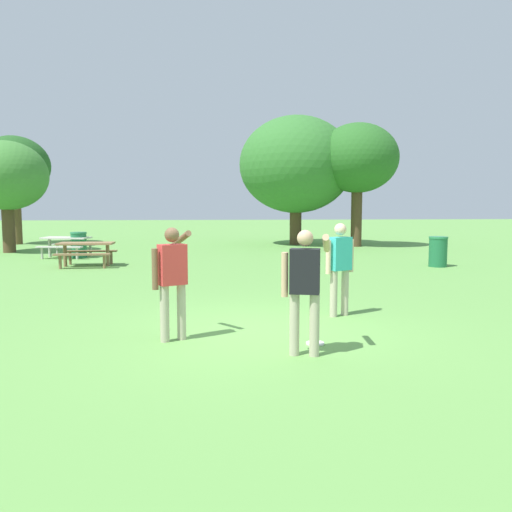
{
  "coord_description": "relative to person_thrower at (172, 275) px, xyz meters",
  "views": [
    {
      "loc": [
        -0.77,
        -7.69,
        1.96
      ],
      "look_at": [
        0.1,
        1.8,
        1.0
      ],
      "focal_mm": 35.71,
      "sensor_mm": 36.0,
      "label": 1
    }
  ],
  "objects": [
    {
      "name": "tree_tall_left",
      "position": [
        -9.06,
        19.14,
        2.88
      ],
      "size": [
        3.45,
        3.45,
        5.36
      ],
      "color": "brown",
      "rests_on": "ground"
    },
    {
      "name": "person_bystander",
      "position": [
        1.76,
        -0.9,
        0.0
      ],
      "size": [
        0.74,
        0.64,
        1.64
      ],
      "color": "#B7AD93",
      "rests_on": "ground"
    },
    {
      "name": "picnic_table_near",
      "position": [
        -3.38,
        9.28,
        -0.4
      ],
      "size": [
        1.71,
        1.43,
        0.77
      ],
      "color": "olive",
      "rests_on": "ground"
    },
    {
      "name": "tree_far_right",
      "position": [
        4.8,
        17.64,
        2.95
      ],
      "size": [
        5.55,
        5.55,
        6.29
      ],
      "color": "#4C3823",
      "rests_on": "ground"
    },
    {
      "name": "ground_plane",
      "position": [
        1.3,
        0.39,
        -0.96
      ],
      "size": [
        120.0,
        120.0,
        0.0
      ],
      "primitive_type": "plane",
      "color": "#609947"
    },
    {
      "name": "picnic_table_far",
      "position": [
        -4.77,
        12.18,
        -0.4
      ],
      "size": [
        1.94,
        1.71,
        0.77
      ],
      "color": "beige",
      "rests_on": "ground"
    },
    {
      "name": "person_catcher",
      "position": [
        2.81,
        1.38,
        -0.02
      ],
      "size": [
        0.56,
        0.37,
        1.64
      ],
      "color": "#B7AD93",
      "rests_on": "ground"
    },
    {
      "name": "tree_slender_mid",
      "position": [
        7.47,
        16.22,
        3.14
      ],
      "size": [
        3.8,
        3.8,
        5.76
      ],
      "color": "#4C3823",
      "rests_on": "ground"
    },
    {
      "name": "trash_can_further_along",
      "position": [
        -4.3,
        12.06,
        -0.48
      ],
      "size": [
        0.59,
        0.59,
        0.96
      ],
      "color": "#1E663D",
      "rests_on": "ground"
    },
    {
      "name": "frisbee",
      "position": [
        2.01,
        -0.39,
        -0.95
      ],
      "size": [
        0.26,
        0.26,
        0.03
      ],
      "primitive_type": "cylinder",
      "color": "white",
      "rests_on": "ground"
    },
    {
      "name": "tree_broad_center",
      "position": [
        -7.7,
        14.49,
        2.16
      ],
      "size": [
        3.31,
        3.31,
        4.56
      ],
      "color": "#4C3823",
      "rests_on": "ground"
    },
    {
      "name": "trash_can_beside_table",
      "position": [
        7.78,
        8.19,
        -0.48
      ],
      "size": [
        0.59,
        0.59,
        0.96
      ],
      "color": "#1E663D",
      "rests_on": "ground"
    },
    {
      "name": "person_thrower",
      "position": [
        0.0,
        0.0,
        0.0
      ],
      "size": [
        0.56,
        0.82,
        1.64
      ],
      "color": "#B7AD93",
      "rests_on": "ground"
    }
  ]
}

